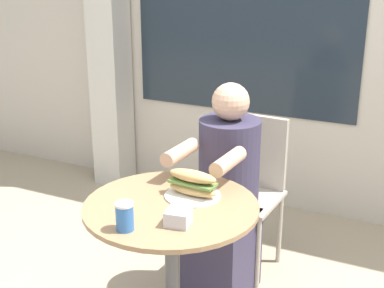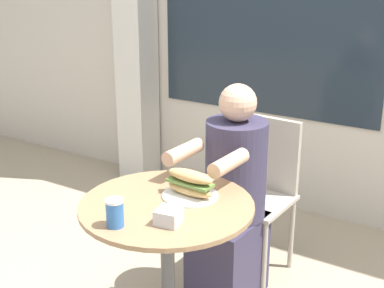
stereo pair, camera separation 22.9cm
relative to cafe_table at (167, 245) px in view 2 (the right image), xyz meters
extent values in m
cube|color=beige|center=(0.00, 1.72, 0.86)|extent=(8.00, 0.08, 2.80)
cube|color=#1E2833|center=(-0.33, 1.68, 0.84)|extent=(1.59, 0.01, 1.43)
cube|color=beige|center=(-1.33, 1.54, 0.66)|extent=(0.24, 0.24, 2.40)
cylinder|color=#997551|center=(0.00, 0.00, 0.19)|extent=(0.73, 0.73, 0.02)
cylinder|color=#515156|center=(0.00, 0.00, -0.17)|extent=(0.06, 0.06, 0.70)
cube|color=#ADA393|center=(0.03, 0.79, -0.10)|extent=(0.40, 0.40, 0.02)
cube|color=#ADA393|center=(0.04, 0.96, 0.12)|extent=(0.35, 0.05, 0.42)
cylinder|color=#ADA393|center=(0.18, 0.61, -0.33)|extent=(0.03, 0.03, 0.43)
cylinder|color=#ADA393|center=(-0.15, 0.63, -0.33)|extent=(0.03, 0.03, 0.43)
cylinder|color=#ADA393|center=(0.20, 0.94, -0.33)|extent=(0.03, 0.03, 0.43)
cylinder|color=#ADA393|center=(-0.13, 0.96, -0.33)|extent=(0.03, 0.03, 0.43)
cube|color=#38334C|center=(0.03, 0.51, -0.32)|extent=(0.31, 0.40, 0.45)
cylinder|color=#38334C|center=(0.03, 0.57, 0.16)|extent=(0.31, 0.31, 0.50)
sphere|color=#D6A889|center=(0.03, 0.57, 0.50)|extent=(0.18, 0.18, 0.18)
cylinder|color=#D6A889|center=(0.14, 0.28, 0.31)|extent=(0.08, 0.25, 0.07)
cylinder|color=#D6A889|center=(-0.11, 0.30, 0.31)|extent=(0.08, 0.25, 0.07)
cylinder|color=white|center=(0.05, 0.11, 0.20)|extent=(0.24, 0.24, 0.01)
ellipsoid|color=tan|center=(0.05, 0.11, 0.23)|extent=(0.23, 0.09, 0.05)
cube|color=olive|center=(0.05, 0.11, 0.26)|extent=(0.21, 0.09, 0.01)
ellipsoid|color=tan|center=(0.05, 0.11, 0.29)|extent=(0.23, 0.09, 0.05)
cylinder|color=#336BB7|center=(-0.05, -0.26, 0.25)|extent=(0.07, 0.07, 0.10)
cylinder|color=white|center=(-0.05, -0.26, 0.30)|extent=(0.07, 0.07, 0.01)
cube|color=silver|center=(0.11, -0.14, 0.23)|extent=(0.10, 0.10, 0.06)
camera|label=1|loc=(0.94, -1.75, 1.15)|focal=50.00mm
camera|label=2|loc=(1.14, -1.64, 1.15)|focal=50.00mm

